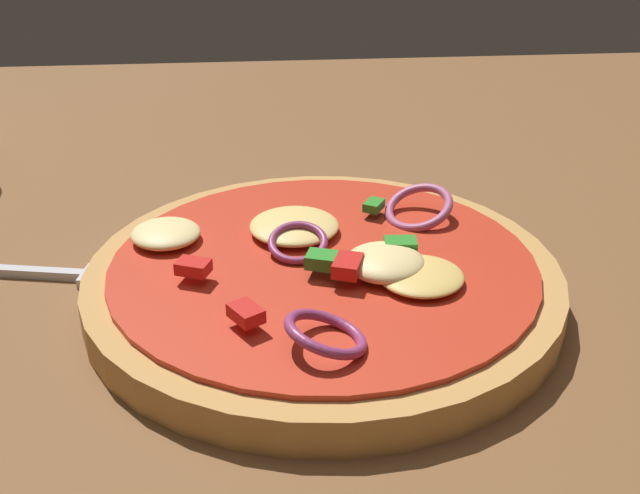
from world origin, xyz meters
name	(u,v)px	position (x,y,z in m)	size (l,w,h in m)	color
dining_table	(279,341)	(0.00, 0.00, 0.02)	(1.26, 0.94, 0.03)	brown
pizza	(324,280)	(0.02, 0.01, 0.04)	(0.24, 0.24, 0.04)	tan
fork	(20,272)	(-0.14, 0.05, 0.03)	(0.19, 0.05, 0.01)	silver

